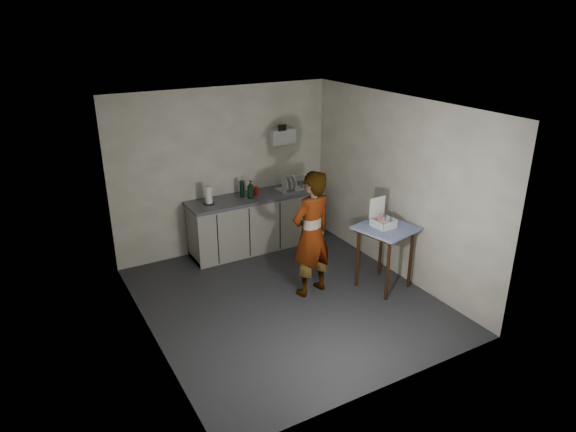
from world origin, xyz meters
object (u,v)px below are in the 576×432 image
standing_man (311,234)px  dark_bottle (242,189)px  side_table (386,235)px  soda_can (256,191)px  paper_towel (209,195)px  soap_bottle (250,189)px  dish_rack (289,186)px  kitchen_counter (257,223)px  bakery_box (383,220)px

standing_man → dark_bottle: (-0.22, 1.70, 0.17)m
side_table → dark_bottle: dark_bottle is taller
soda_can → paper_towel: size_ratio=0.46×
soap_bottle → dish_rack: 0.73m
soda_can → paper_towel: 0.81m
kitchen_counter → bakery_box: 2.26m
kitchen_counter → side_table: bearing=-64.6°
dish_rack → kitchen_counter: bearing=176.0°
dark_bottle → soap_bottle: bearing=-50.9°
dark_bottle → bakery_box: (1.17, -2.01, -0.05)m
kitchen_counter → paper_towel: 1.01m
standing_man → bakery_box: (0.94, -0.31, 0.12)m
kitchen_counter → standing_man: standing_man is taller
soap_bottle → dish_rack: bearing=3.1°
kitchen_counter → dish_rack: bearing=-4.0°
side_table → dish_rack: (-0.38, 1.99, 0.18)m
standing_man → side_table: bearing=147.5°
standing_man → soda_can: bearing=-101.9°
soda_can → bakery_box: size_ratio=0.35×
paper_towel → dish_rack: dish_rack is taller
kitchen_counter → dish_rack: (0.58, -0.04, 0.55)m
side_table → kitchen_counter: bearing=102.3°
soap_bottle → side_table: bearing=-60.6°
standing_man → paper_towel: size_ratio=6.10×
side_table → soap_bottle: size_ratio=3.13×
soap_bottle → standing_man: bearing=-85.2°
kitchen_counter → soap_bottle: (-0.14, -0.08, 0.63)m
dish_rack → side_table: bearing=-79.2°
standing_man → dish_rack: standing_man is taller
side_table → dark_bottle: 2.40m
kitchen_counter → dish_rack: dish_rack is taller
paper_towel → kitchen_counter: bearing=-0.1°
standing_man → dish_rack: size_ratio=4.25×
standing_man → soda_can: 1.68m
soap_bottle → soda_can: size_ratio=2.21×
side_table → standing_man: 1.04m
side_table → paper_towel: bearing=117.9°
soda_can → dish_rack: bearing=-5.9°
soda_can → kitchen_counter: bearing=-113.8°
side_table → standing_man: size_ratio=0.52×
kitchen_counter → side_table: (0.96, -2.03, 0.37)m
standing_man → bakery_box: bearing=150.1°
kitchen_counter → dark_bottle: (-0.23, 0.03, 0.62)m
side_table → soap_bottle: soap_bottle is taller
paper_towel → bakery_box: bakery_box is taller
dark_bottle → dish_rack: 0.82m
dish_rack → bakery_box: bakery_box is taller
bakery_box → dark_bottle: bearing=115.9°
standing_man → bakery_box: 1.00m
side_table → dark_bottle: size_ratio=3.44×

